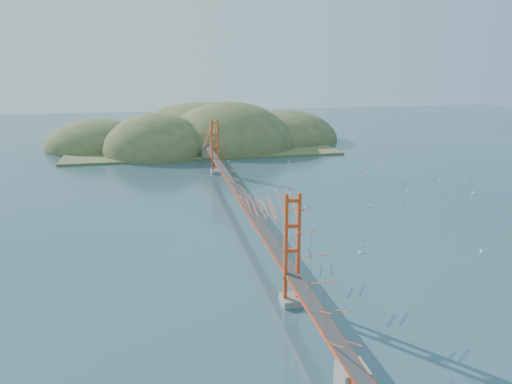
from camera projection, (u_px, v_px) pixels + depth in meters
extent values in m
plane|color=#2C4B58|center=(240.00, 215.00, 79.55)|extent=(320.00, 320.00, 0.00)
cube|color=gray|center=(291.00, 300.00, 51.13)|extent=(2.00, 2.40, 0.70)
cube|color=gray|center=(216.00, 172.00, 107.78)|extent=(2.00, 2.40, 0.70)
cube|color=#C53D15|center=(240.00, 195.00, 78.68)|extent=(1.40, 92.00, 0.16)
cube|color=#C53D15|center=(240.00, 196.00, 78.73)|extent=(1.33, 92.00, 0.24)
cube|color=#38383A|center=(240.00, 195.00, 78.65)|extent=(1.19, 92.00, 0.03)
cube|color=gray|center=(207.00, 152.00, 122.55)|extent=(2.20, 2.60, 3.30)
cube|color=olive|center=(200.00, 146.00, 139.91)|extent=(70.00, 40.00, 0.60)
ellipsoid|color=olive|center=(157.00, 153.00, 130.05)|extent=(28.00, 28.00, 21.00)
ellipsoid|color=olive|center=(229.00, 147.00, 139.67)|extent=(36.00, 36.00, 25.00)
ellipsoid|color=olive|center=(284.00, 140.00, 150.79)|extent=(32.00, 32.00, 18.00)
ellipsoid|color=olive|center=(98.00, 148.00, 138.21)|extent=(28.00, 28.00, 16.00)
ellipsoid|color=olive|center=(202.00, 138.00, 153.59)|extent=(44.00, 44.00, 22.00)
cube|color=white|center=(360.00, 252.00, 64.38)|extent=(0.34, 0.60, 0.10)
cylinder|color=white|center=(360.00, 250.00, 64.30)|extent=(0.02, 0.02, 0.62)
cube|color=white|center=(328.00, 162.00, 119.05)|extent=(0.48, 0.17, 0.09)
cylinder|color=white|center=(328.00, 161.00, 118.98)|extent=(0.01, 0.01, 0.52)
cube|color=white|center=(360.00, 246.00, 66.63)|extent=(0.53, 0.41, 0.09)
cylinder|color=white|center=(360.00, 244.00, 66.55)|extent=(0.01, 0.01, 0.56)
cube|color=white|center=(288.00, 162.00, 118.71)|extent=(0.61, 0.32, 0.11)
cylinder|color=white|center=(288.00, 161.00, 118.62)|extent=(0.02, 0.02, 0.63)
cube|color=white|center=(367.00, 172.00, 109.16)|extent=(0.28, 0.60, 0.10)
cylinder|color=white|center=(367.00, 170.00, 109.07)|extent=(0.02, 0.02, 0.63)
cube|color=white|center=(400.00, 205.00, 84.88)|extent=(0.57, 0.36, 0.10)
cylinder|color=white|center=(400.00, 203.00, 84.81)|extent=(0.02, 0.02, 0.59)
cube|color=white|center=(404.00, 179.00, 102.57)|extent=(0.55, 0.58, 0.11)
cylinder|color=white|center=(404.00, 178.00, 102.48)|extent=(0.02, 0.02, 0.66)
cube|color=white|center=(289.00, 177.00, 104.23)|extent=(0.48, 0.38, 0.09)
cylinder|color=white|center=(289.00, 176.00, 104.16)|extent=(0.01, 0.01, 0.51)
cube|color=white|center=(370.00, 205.00, 84.44)|extent=(0.62, 0.53, 0.11)
cylinder|color=white|center=(370.00, 204.00, 84.35)|extent=(0.02, 0.02, 0.67)
cube|color=white|center=(439.00, 181.00, 100.77)|extent=(0.54, 0.20, 0.10)
cylinder|color=white|center=(439.00, 180.00, 100.70)|extent=(0.02, 0.02, 0.58)
cube|color=white|center=(407.00, 191.00, 93.28)|extent=(0.41, 0.49, 0.09)
cylinder|color=white|center=(407.00, 190.00, 93.21)|extent=(0.01, 0.01, 0.53)
cube|color=white|center=(382.00, 165.00, 116.16)|extent=(0.54, 0.19, 0.10)
cylinder|color=white|center=(382.00, 164.00, 116.08)|extent=(0.02, 0.02, 0.58)
cube|color=white|center=(481.00, 251.00, 64.59)|extent=(0.35, 0.64, 0.11)
cylinder|color=white|center=(482.00, 249.00, 64.51)|extent=(0.02, 0.02, 0.67)
cube|color=white|center=(305.00, 208.00, 83.20)|extent=(0.37, 0.51, 0.09)
cylinder|color=white|center=(305.00, 206.00, 83.13)|extent=(0.01, 0.01, 0.53)
cube|color=white|center=(466.00, 183.00, 99.44)|extent=(0.35, 0.51, 0.09)
cylinder|color=white|center=(466.00, 182.00, 99.38)|extent=(0.01, 0.01, 0.53)
cube|color=white|center=(473.00, 194.00, 91.68)|extent=(0.65, 0.38, 0.11)
cylinder|color=white|center=(473.00, 192.00, 91.59)|extent=(0.02, 0.02, 0.67)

